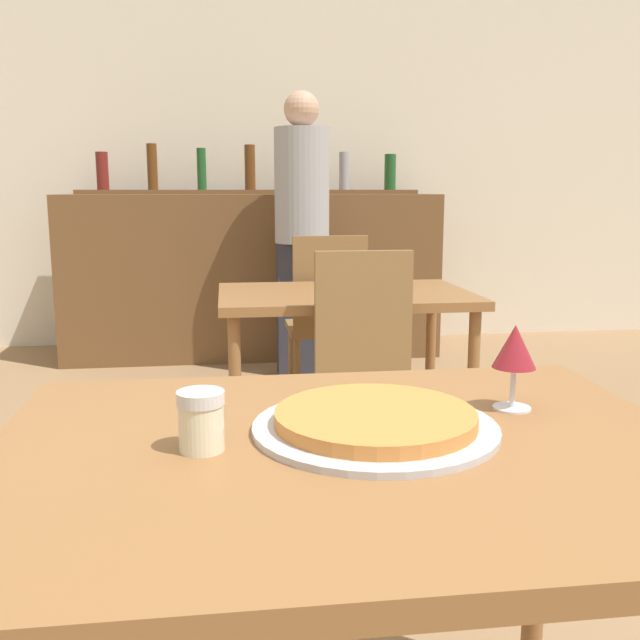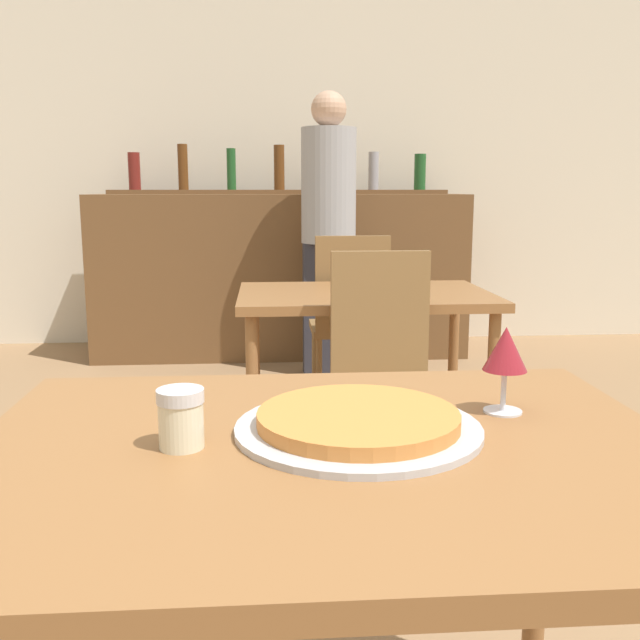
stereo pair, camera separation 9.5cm
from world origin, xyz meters
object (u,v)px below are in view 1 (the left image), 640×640
at_px(cheese_shaker, 201,419).
at_px(person_standing, 302,224).
at_px(wine_glass, 515,349).
at_px(pizza_tray, 375,422).
at_px(chair_far_side_back, 327,313).
at_px(chair_far_side_front, 368,361).

height_order(cheese_shaker, person_standing, person_standing).
bearing_deg(wine_glass, pizza_tray, -162.35).
relative_size(chair_far_side_back, person_standing, 0.54).
height_order(chair_far_side_front, chair_far_side_back, same).
bearing_deg(wine_glass, person_standing, 90.70).
bearing_deg(chair_far_side_back, person_standing, -86.79).
bearing_deg(pizza_tray, chair_far_side_back, 83.61).
relative_size(chair_far_side_back, wine_glass, 5.93).
bearing_deg(pizza_tray, chair_far_side_front, 78.96).
relative_size(chair_far_side_front, cheese_shaker, 9.90).
height_order(chair_far_side_front, cheese_shaker, chair_far_side_front).
bearing_deg(wine_glass, cheese_shaker, -166.61).
distance_m(chair_far_side_front, cheese_shaker, 1.63).
height_order(chair_far_side_front, wine_glass, chair_far_side_front).
bearing_deg(chair_far_side_front, person_standing, 91.37).
xyz_separation_m(chair_far_side_front, pizza_tray, (-0.28, -1.45, 0.26)).
height_order(chair_far_side_back, wine_glass, chair_far_side_back).
relative_size(pizza_tray, person_standing, 0.24).
height_order(cheese_shaker, wine_glass, wine_glass).
bearing_deg(cheese_shaker, wine_glass, 13.39).
bearing_deg(person_standing, chair_far_side_front, -88.63).
distance_m(chair_far_side_back, cheese_shaker, 2.65).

